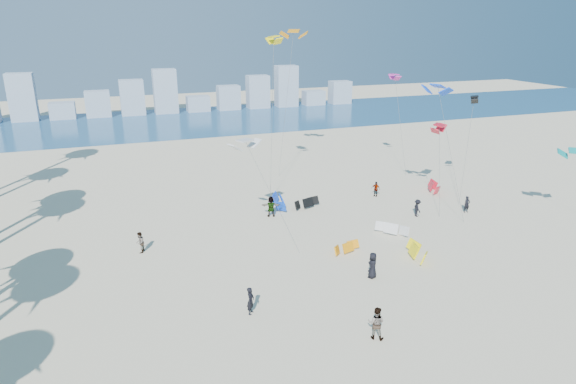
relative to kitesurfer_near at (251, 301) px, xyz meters
name	(u,v)px	position (x,y,z in m)	size (l,w,h in m)	color
ocean	(166,122)	(2.27, 64.14, -0.86)	(220.00, 220.00, 0.00)	navy
kitesurfer_near	(251,301)	(0.00, 0.00, 0.00)	(0.63, 0.41, 1.73)	black
kitesurfer_mid	(376,323)	(5.81, -4.70, 0.09)	(0.93, 0.72, 1.91)	gray
kitesurfers_far	(320,218)	(9.18, 10.89, 0.00)	(29.59, 15.95, 1.89)	black
grounded_kites	(357,215)	(12.87, 11.37, -0.38)	(17.89, 17.17, 1.09)	orange
flying_kites	(376,88)	(17.06, 16.57, 9.93)	(31.08, 29.56, 16.38)	silver
distant_skyline	(152,98)	(1.08, 74.14, 2.22)	(85.00, 3.00, 8.40)	#9EADBF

